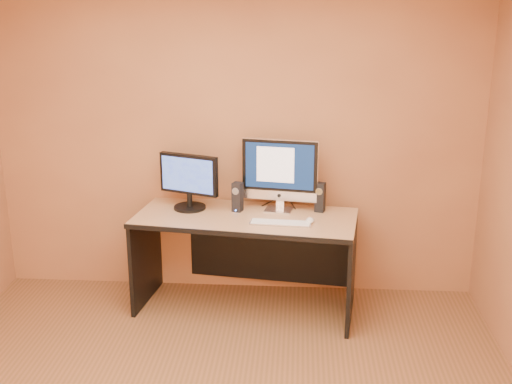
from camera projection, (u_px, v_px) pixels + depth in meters
walls at (198, 223)px, 3.34m from camera, size 4.00×4.00×2.60m
desk at (246, 263)px, 5.11m from camera, size 1.79×0.96×0.79m
imac at (279, 175)px, 5.04m from camera, size 0.64×0.32×0.59m
second_monitor at (189, 182)px, 5.10m from camera, size 0.57×0.42×0.45m
speaker_left at (238, 197)px, 5.07m from camera, size 0.09×0.10×0.23m
speaker_right at (320, 197)px, 5.07m from camera, size 0.09×0.09×0.23m
keyboard at (280, 223)px, 4.81m from camera, size 0.47×0.16×0.02m
mouse at (310, 220)px, 4.84m from camera, size 0.07×0.11×0.04m
cable_a at (292, 204)px, 5.26m from camera, size 0.06×0.23×0.01m
cable_b at (268, 203)px, 5.29m from camera, size 0.10×0.17×0.01m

